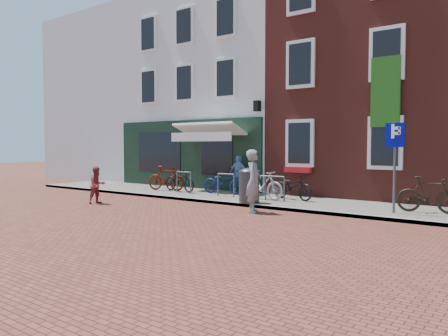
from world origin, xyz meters
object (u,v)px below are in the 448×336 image
Objects in this scene: bicycle_2 at (223,182)px; bicycle_3 at (263,185)px; parking_sign at (395,151)px; boy at (97,185)px; woman at (254,181)px; bicycle_4 at (293,186)px; bicycle_0 at (180,180)px; litter_bin at (249,184)px; cafe_person at (239,174)px; bicycle_5 at (429,195)px; bicycle_1 at (166,178)px.

bicycle_3 is (2.03, -0.50, 0.05)m from bicycle_2.
parking_sign is 1.99× the size of boy.
woman is 2.63m from bicycle_4.
boy is 6.49m from bicycle_4.
bicycle_0 is 1.03× the size of bicycle_3.
bicycle_4 is (5.05, 4.07, -0.07)m from boy.
parking_sign is 9.23m from boy.
bicycle_0 is (-4.91, 2.24, -0.36)m from woman.
cafe_person is (-2.01, 2.30, 0.11)m from litter_bin.
boy is 10.06m from bicycle_5.
boy is 0.73× the size of bicycle_4.
cafe_person reaches higher than bicycle_3.
bicycle_4 is (0.86, 0.52, -0.05)m from bicycle_3.
bicycle_4 is (2.89, 0.02, 0.00)m from bicycle_2.
bicycle_4 is (4.78, 0.36, 0.00)m from bicycle_0.
woman is at bearing -162.44° from bicycle_4.
bicycle_3 is (-0.99, 2.08, -0.31)m from woman.
bicycle_3 is (1.87, -1.28, -0.23)m from cafe_person.
bicycle_5 is at bearing -63.22° from boy.
bicycle_3 and bicycle_5 have the same top height.
bicycle_1 is at bearing 83.23° from bicycle_5.
cafe_person is at bearing 89.05° from bicycle_4.
parking_sign reaches higher than bicycle_1.
parking_sign is 1.45× the size of bicycle_0.
woman is 1.25× the size of cafe_person.
bicycle_2 is 7.21m from bicycle_5.
bicycle_1 is (-2.73, -1.19, -0.23)m from cafe_person.
bicycle_2 is at bearing 81.22° from bicycle_3.
bicycle_5 is at bearing -101.15° from bicycle_2.
bicycle_3 is at bearing 1.88° from woman.
litter_bin is 4.22m from bicycle_0.
bicycle_5 reaches higher than bicycle_2.
parking_sign is 1.52m from bicycle_5.
bicycle_5 reaches higher than bicycle_4.
bicycle_5 is at bearing -82.86° from bicycle_0.
cafe_person is 2.99m from bicycle_1.
bicycle_2 is 1.03× the size of bicycle_5.
bicycle_4 is at bearing -97.81° from bicycle_2.
parking_sign is (4.29, 0.57, 1.07)m from litter_bin.
woman is 1.06× the size of bicycle_0.
woman is 5.41m from bicycle_0.
cafe_person is (-6.29, 1.73, -0.96)m from parking_sign.
boy reaches higher than bicycle_1.
bicycle_4 is (-3.56, 0.97, -1.24)m from parking_sign.
bicycle_0 is 1.92m from bicycle_2.
bicycle_3 is (4.61, -0.09, 0.00)m from bicycle_1.
boy is 3.68m from bicycle_1.
cafe_person is 2.86m from bicycle_4.
bicycle_4 is at bearing 77.84° from bicycle_5.
boy is at bearing 173.42° from bicycle_1.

